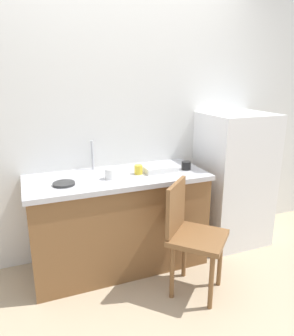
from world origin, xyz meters
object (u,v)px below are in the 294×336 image
Objects in this scene: hotplate at (64,184)px; cup_black at (186,166)px; refrigerator at (234,179)px; chair at (190,233)px; cup_yellow at (139,169)px; dish_tray at (159,168)px; cup_white at (110,174)px.

cup_black is at bearing 1.16° from hotplate.
refrigerator is at bearing 3.56° from hotplate.
chair is (-0.80, -0.57, -0.16)m from refrigerator.
hotplate is 0.64m from cup_yellow.
refrigerator reaches higher than cup_yellow.
cup_yellow reaches higher than hotplate.
refrigerator is 7.72× the size of hotplate.
cup_black is at bearing -11.66° from dish_tray.
cup_black is at bearing 0.54° from cup_white.
hotplate is 2.04× the size of cup_black.
hotplate is at bearing -176.44° from refrigerator.
cup_black reaches higher than chair.
chair is at bearing -86.61° from dish_tray.
cup_black is (0.70, 0.01, -0.01)m from cup_white.
refrigerator is at bearing -8.71° from chair.
dish_tray is 0.20m from cup_yellow.
refrigerator reaches higher than chair.
dish_tray is 0.83m from hotplate.
chair is 10.31× the size of cup_white.
chair is 10.69× the size of cup_black.
dish_tray is 3.24× the size of cup_white.
chair is 0.66m from dish_tray.
dish_tray is at bearing 168.34° from cup_black.
dish_tray is 1.65× the size of hotplate.
chair is at bearing -44.48° from cup_white.
refrigerator reaches higher than cup_white.
chair is at bearing -28.53° from hotplate.
dish_tray is 0.25m from cup_black.
refrigerator is 16.76× the size of cup_yellow.
cup_white is (-1.29, -0.09, 0.23)m from refrigerator.
chair is 0.66m from cup_black.
cup_yellow is at bearing 8.67° from cup_white.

